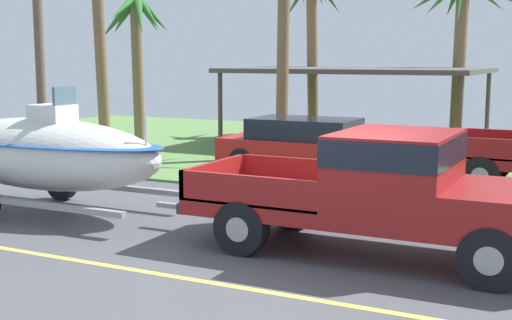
# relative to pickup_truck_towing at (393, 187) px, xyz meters

# --- Properties ---
(ground) EXTENTS (36.00, 22.00, 0.11)m
(ground) POSITION_rel_pickup_truck_towing_xyz_m (-1.03, 7.97, -1.02)
(ground) COLOR #4C4C51
(pickup_truck_towing) EXTENTS (5.51, 2.07, 1.81)m
(pickup_truck_towing) POSITION_rel_pickup_truck_towing_xyz_m (0.00, 0.00, 0.00)
(pickup_truck_towing) COLOR maroon
(pickup_truck_towing) RESTS_ON ground
(boat_on_trailer) EXTENTS (6.29, 2.22, 2.34)m
(boat_on_trailer) POSITION_rel_pickup_truck_towing_xyz_m (-6.59, -0.00, 0.09)
(boat_on_trailer) COLOR gray
(boat_on_trailer) RESTS_ON ground
(parked_sedan_far) EXTENTS (4.52, 1.81, 1.38)m
(parked_sedan_far) POSITION_rel_pickup_truck_towing_xyz_m (-3.73, 6.08, -0.34)
(parked_sedan_far) COLOR #B21E19
(parked_sedan_far) RESTS_ON ground
(carport_awning) EXTENTS (7.78, 5.35, 2.52)m
(carport_awning) POSITION_rel_pickup_truck_towing_xyz_m (-4.43, 11.67, 1.40)
(carport_awning) COLOR #4C4238
(carport_awning) RESTS_ON ground
(palm_tree_near_right) EXTENTS (3.79, 2.96, 5.81)m
(palm_tree_near_right) POSITION_rel_pickup_truck_towing_xyz_m (-1.75, 14.35, 3.30)
(palm_tree_near_right) COLOR brown
(palm_tree_near_right) RESTS_ON ground
(palm_tree_mid) EXTENTS (3.25, 2.53, 6.13)m
(palm_tree_mid) POSITION_rel_pickup_truck_towing_xyz_m (-6.94, 14.26, 3.46)
(palm_tree_mid) COLOR brown
(palm_tree_mid) RESTS_ON ground
(palm_tree_far_right) EXTENTS (2.23, 3.11, 5.16)m
(palm_tree_far_right) POSITION_rel_pickup_truck_towing_xyz_m (-11.47, 9.61, 2.83)
(palm_tree_far_right) COLOR brown
(palm_tree_far_right) RESTS_ON ground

